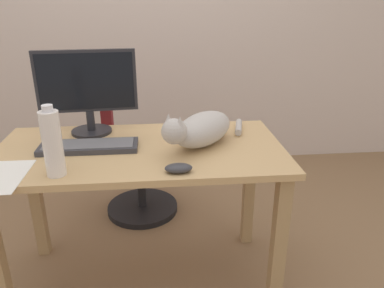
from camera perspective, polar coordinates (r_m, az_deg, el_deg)
ground_plane at (r=2.13m, az=-6.87°, el=-19.64°), size 8.00×8.00×0.00m
back_wall at (r=3.14m, az=-7.53°, el=19.75°), size 6.00×0.04×2.60m
desk at (r=1.78m, az=-7.79°, el=-4.16°), size 1.32×0.67×0.75m
office_chair at (r=2.50m, az=-9.12°, el=-2.51°), size 0.48×0.48×0.90m
monitor at (r=1.90m, az=-15.73°, el=8.10°), size 0.48×0.20×0.41m
keyboard at (r=1.76m, az=-15.50°, el=-0.33°), size 0.44×0.15×0.03m
cat at (r=1.71m, az=1.35°, el=2.30°), size 0.44×0.47×0.20m
computer_mouse at (r=1.47m, az=-2.08°, el=-3.69°), size 0.11×0.06×0.04m
water_bottle at (r=1.50m, az=-20.57°, el=0.12°), size 0.07×0.07×0.28m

